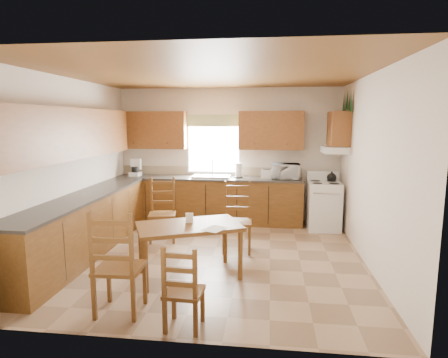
# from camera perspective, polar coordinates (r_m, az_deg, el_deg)

# --- Properties ---
(floor) EXTENTS (4.50, 4.50, 0.00)m
(floor) POSITION_cam_1_polar(r_m,az_deg,el_deg) (5.82, -1.86, -11.69)
(floor) COLOR #967658
(floor) RESTS_ON ground
(ceiling) EXTENTS (4.50, 4.50, 0.00)m
(ceiling) POSITION_cam_1_polar(r_m,az_deg,el_deg) (5.49, -2.01, 15.73)
(ceiling) COLOR brown
(ceiling) RESTS_ON floor
(wall_left) EXTENTS (4.50, 4.50, 0.00)m
(wall_left) POSITION_cam_1_polar(r_m,az_deg,el_deg) (6.25, -22.78, 1.80)
(wall_left) COLOR beige
(wall_left) RESTS_ON floor
(wall_right) EXTENTS (4.50, 4.50, 0.00)m
(wall_right) POSITION_cam_1_polar(r_m,az_deg,el_deg) (5.61, 21.43, 1.15)
(wall_right) COLOR beige
(wall_right) RESTS_ON floor
(wall_back) EXTENTS (4.50, 4.50, 0.00)m
(wall_back) POSITION_cam_1_polar(r_m,az_deg,el_deg) (7.71, 0.66, 3.71)
(wall_back) COLOR beige
(wall_back) RESTS_ON floor
(wall_front) EXTENTS (4.50, 4.50, 0.00)m
(wall_front) POSITION_cam_1_polar(r_m,az_deg,el_deg) (3.32, -7.96, -3.27)
(wall_front) COLOR beige
(wall_front) RESTS_ON floor
(lower_cab_back) EXTENTS (3.75, 0.60, 0.88)m
(lower_cab_back) POSITION_cam_1_polar(r_m,az_deg,el_deg) (7.61, -2.42, -3.31)
(lower_cab_back) COLOR brown
(lower_cab_back) RESTS_ON floor
(lower_cab_left) EXTENTS (0.60, 3.60, 0.88)m
(lower_cab_left) POSITION_cam_1_polar(r_m,az_deg,el_deg) (6.15, -20.52, -6.83)
(lower_cab_left) COLOR brown
(lower_cab_left) RESTS_ON floor
(counter_back) EXTENTS (3.75, 0.63, 0.04)m
(counter_back) POSITION_cam_1_polar(r_m,az_deg,el_deg) (7.52, -2.44, 0.11)
(counter_back) COLOR #35322D
(counter_back) RESTS_ON lower_cab_back
(counter_left) EXTENTS (0.63, 3.60, 0.04)m
(counter_left) POSITION_cam_1_polar(r_m,az_deg,el_deg) (6.04, -20.75, -2.62)
(counter_left) COLOR #35322D
(counter_left) RESTS_ON lower_cab_left
(backsplash) EXTENTS (3.75, 0.01, 0.18)m
(backsplash) POSITION_cam_1_polar(r_m,az_deg,el_deg) (7.79, -2.10, 1.24)
(backsplash) COLOR tan
(backsplash) RESTS_ON counter_back
(upper_cab_back_left) EXTENTS (1.41, 0.33, 0.75)m
(upper_cab_back_left) POSITION_cam_1_polar(r_m,az_deg,el_deg) (7.85, -10.87, 7.33)
(upper_cab_back_left) COLOR brown
(upper_cab_back_left) RESTS_ON wall_back
(upper_cab_back_right) EXTENTS (1.25, 0.33, 0.75)m
(upper_cab_back_right) POSITION_cam_1_polar(r_m,az_deg,el_deg) (7.47, 7.16, 7.35)
(upper_cab_back_right) COLOR brown
(upper_cab_back_right) RESTS_ON wall_back
(upper_cab_left) EXTENTS (0.33, 3.60, 0.75)m
(upper_cab_left) POSITION_cam_1_polar(r_m,az_deg,el_deg) (6.00, -22.40, 6.41)
(upper_cab_left) COLOR brown
(upper_cab_left) RESTS_ON wall_left
(upper_cab_stove) EXTENTS (0.33, 0.62, 0.62)m
(upper_cab_stove) POSITION_cam_1_polar(r_m,az_deg,el_deg) (7.14, 17.07, 7.33)
(upper_cab_stove) COLOR brown
(upper_cab_stove) RESTS_ON wall_right
(range_hood) EXTENTS (0.44, 0.62, 0.12)m
(range_hood) POSITION_cam_1_polar(r_m,az_deg,el_deg) (7.15, 16.54, 4.30)
(range_hood) COLOR silver
(range_hood) RESTS_ON wall_right
(window_frame) EXTENTS (1.13, 0.02, 1.18)m
(window_frame) POSITION_cam_1_polar(r_m,az_deg,el_deg) (7.71, -1.59, 5.19)
(window_frame) COLOR silver
(window_frame) RESTS_ON wall_back
(window_pane) EXTENTS (1.05, 0.01, 1.10)m
(window_pane) POSITION_cam_1_polar(r_m,az_deg,el_deg) (7.70, -1.60, 5.19)
(window_pane) COLOR white
(window_pane) RESTS_ON wall_back
(window_valance) EXTENTS (1.19, 0.01, 0.24)m
(window_valance) POSITION_cam_1_polar(r_m,az_deg,el_deg) (7.66, -1.64, 8.91)
(window_valance) COLOR #406C30
(window_valance) RESTS_ON wall_back
(sink_basin) EXTENTS (0.75, 0.45, 0.04)m
(sink_basin) POSITION_cam_1_polar(r_m,az_deg,el_deg) (7.50, -1.88, 0.41)
(sink_basin) COLOR silver
(sink_basin) RESTS_ON counter_back
(pine_decal_a) EXTENTS (0.22, 0.22, 0.36)m
(pine_decal_a) POSITION_cam_1_polar(r_m,az_deg,el_deg) (6.86, 18.81, 11.21)
(pine_decal_a) COLOR #17401A
(pine_decal_a) RESTS_ON wall_right
(pine_decal_b) EXTENTS (0.22, 0.22, 0.36)m
(pine_decal_b) POSITION_cam_1_polar(r_m,az_deg,el_deg) (7.18, 18.30, 11.44)
(pine_decal_b) COLOR #17401A
(pine_decal_b) RESTS_ON wall_right
(pine_decal_c) EXTENTS (0.22, 0.22, 0.36)m
(pine_decal_c) POSITION_cam_1_polar(r_m,az_deg,el_deg) (7.49, 17.81, 11.03)
(pine_decal_c) COLOR #17401A
(pine_decal_c) RESTS_ON wall_right
(stove) EXTENTS (0.60, 0.62, 0.88)m
(stove) POSITION_cam_1_polar(r_m,az_deg,el_deg) (7.34, 14.93, -4.04)
(stove) COLOR silver
(stove) RESTS_ON floor
(coffeemaker) EXTENTS (0.29, 0.31, 0.37)m
(coffeemaker) POSITION_cam_1_polar(r_m,az_deg,el_deg) (7.90, -13.39, 1.79)
(coffeemaker) COLOR silver
(coffeemaker) RESTS_ON counter_back
(paper_towel) EXTENTS (0.13, 0.13, 0.29)m
(paper_towel) POSITION_cam_1_polar(r_m,az_deg,el_deg) (7.44, 2.24, 1.31)
(paper_towel) COLOR white
(paper_towel) RESTS_ON counter_back
(toaster) EXTENTS (0.22, 0.15, 0.18)m
(toaster) POSITION_cam_1_polar(r_m,az_deg,el_deg) (7.38, 6.51, 0.75)
(toaster) COLOR silver
(toaster) RESTS_ON counter_back
(microwave) EXTENTS (0.50, 0.37, 0.30)m
(microwave) POSITION_cam_1_polar(r_m,az_deg,el_deg) (7.41, 9.38, 1.18)
(microwave) COLOR silver
(microwave) RESTS_ON counter_back
(dining_table) EXTENTS (1.51, 1.23, 0.71)m
(dining_table) POSITION_cam_1_polar(r_m,az_deg,el_deg) (5.03, -5.30, -10.80)
(dining_table) COLOR brown
(dining_table) RESTS_ON floor
(chair_near_left) EXTENTS (0.38, 0.37, 0.87)m
(chair_near_left) POSITION_cam_1_polar(r_m,az_deg,el_deg) (3.84, -6.14, -15.93)
(chair_near_left) COLOR brown
(chair_near_left) RESTS_ON floor
(chair_near_right) EXTENTS (0.49, 0.47, 1.13)m
(chair_near_right) POSITION_cam_1_polar(r_m,az_deg,el_deg) (4.21, -15.68, -11.98)
(chair_near_right) COLOR brown
(chair_near_right) RESTS_ON floor
(chair_far_left) EXTENTS (0.53, 0.51, 1.07)m
(chair_far_left) POSITION_cam_1_polar(r_m,az_deg,el_deg) (6.48, -9.40, -4.73)
(chair_far_left) COLOR brown
(chair_far_left) RESTS_ON floor
(chair_far_right) EXTENTS (0.48, 0.46, 1.08)m
(chair_far_right) POSITION_cam_1_polar(r_m,az_deg,el_deg) (5.90, 1.99, -5.90)
(chair_far_right) COLOR brown
(chair_far_right) RESTS_ON floor
(table_paper) EXTENTS (0.32, 0.36, 0.00)m
(table_paper) POSITION_cam_1_polar(r_m,az_deg,el_deg) (4.71, -1.41, -7.60)
(table_paper) COLOR white
(table_paper) RESTS_ON dining_table
(table_card) EXTENTS (0.10, 0.04, 0.13)m
(table_card) POSITION_cam_1_polar(r_m,az_deg,el_deg) (4.99, -5.29, -5.92)
(table_card) COLOR white
(table_card) RESTS_ON dining_table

